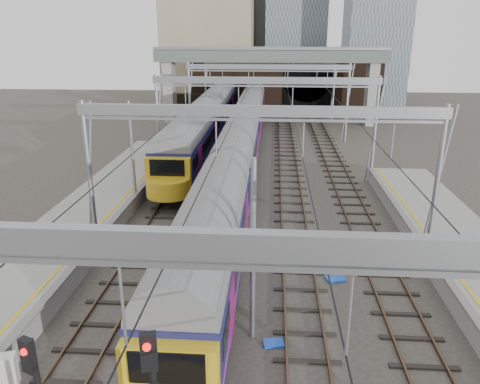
{
  "coord_description": "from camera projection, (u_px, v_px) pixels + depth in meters",
  "views": [
    {
      "loc": [
        0.61,
        -13.07,
        10.97
      ],
      "look_at": [
        -1.17,
        11.85,
        2.4
      ],
      "focal_mm": 35.0,
      "sensor_mm": 36.0,
      "label": 1
    }
  ],
  "objects": [
    {
      "name": "equip_cover_a",
      "position": [
        175.0,
        372.0,
        15.82
      ],
      "size": [
        0.93,
        0.68,
        0.11
      ],
      "primitive_type": "cube",
      "rotation": [
        0.0,
        0.0,
        -0.06
      ],
      "color": "blue",
      "rests_on": "ground"
    },
    {
      "name": "equip_cover_b",
      "position": [
        273.0,
        343.0,
        17.31
      ],
      "size": [
        0.84,
        0.66,
        0.09
      ],
      "primitive_type": "cube",
      "rotation": [
        0.0,
        0.0,
        0.19
      ],
      "color": "blue",
      "rests_on": "ground"
    },
    {
      "name": "platform_left",
      "position": [
        0.0,
        305.0,
        18.79
      ],
      "size": [
        4.32,
        55.0,
        1.12
      ],
      "color": "gray",
      "rests_on": "ground"
    },
    {
      "name": "relay_cabinet",
      "position": [
        8.0,
        370.0,
        15.16
      ],
      "size": [
        0.68,
        0.61,
        1.13
      ],
      "primitive_type": "cube",
      "rotation": [
        0.0,
        0.0,
        0.3
      ],
      "color": "silver",
      "rests_on": "ground"
    },
    {
      "name": "overbridge",
      "position": [
        269.0,
        64.0,
        56.97
      ],
      "size": [
        28.0,
        3.0,
        9.25
      ],
      "color": "gray",
      "rests_on": "ground"
    },
    {
      "name": "retaining_wall",
      "position": [
        280.0,
        84.0,
        63.43
      ],
      "size": [
        28.0,
        2.75,
        9.0
      ],
      "color": "black",
      "rests_on": "ground"
    },
    {
      "name": "equip_cover_c",
      "position": [
        335.0,
        279.0,
        21.8
      ],
      "size": [
        0.99,
        0.81,
        0.1
      ],
      "primitive_type": "cube",
      "rotation": [
        0.0,
        0.0,
        0.27
      ],
      "color": "blue",
      "rests_on": "ground"
    },
    {
      "name": "overhead_line",
      "position": [
        265.0,
        96.0,
        34.07
      ],
      "size": [
        16.8,
        80.0,
        8.0
      ],
      "color": "gray",
      "rests_on": "ground"
    },
    {
      "name": "train_main",
      "position": [
        244.0,
        131.0,
        42.29
      ],
      "size": [
        2.76,
        63.75,
        4.76
      ],
      "color": "black",
      "rests_on": "ground"
    },
    {
      "name": "ground",
      "position": [
        249.0,
        372.0,
        15.93
      ],
      "size": [
        160.0,
        160.0,
        0.0
      ],
      "primitive_type": "plane",
      "color": "#38332D",
      "rests_on": "ground"
    },
    {
      "name": "tracks",
      "position": [
        262.0,
        211.0,
        30.08
      ],
      "size": [
        14.4,
        80.0,
        0.22
      ],
      "color": "#4C3828",
      "rests_on": "ground"
    },
    {
      "name": "train_second",
      "position": [
        216.0,
        108.0,
        54.09
      ],
      "size": [
        3.0,
        52.07,
        5.1
      ],
      "color": "black",
      "rests_on": "ground"
    }
  ]
}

